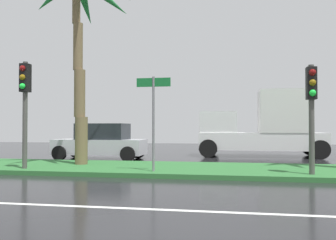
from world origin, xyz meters
TOP-DOWN VIEW (x-y plane):
  - ground_plane at (0.00, 9.00)m, footprint 90.00×42.00m
  - near_lane_divider_stripe at (0.00, 2.00)m, footprint 81.00×0.14m
  - median_strip at (0.00, 8.00)m, footprint 85.50×4.00m
  - palm_tree_mid_left at (-5.14, 8.33)m, footprint 4.76×4.74m
  - traffic_signal_median_left at (-6.21, 6.59)m, footprint 0.28×0.43m
  - traffic_signal_median_right at (3.02, 6.68)m, footprint 0.28×0.43m
  - street_name_sign at (-1.76, 6.62)m, footprint 1.10×0.08m
  - car_in_traffic_leading at (-5.55, 12.05)m, footprint 4.30×2.02m
  - box_truck_lead at (2.22, 15.19)m, footprint 6.40×2.64m

SIDE VIEW (x-z plane):
  - ground_plane at x=0.00m, z-range -0.10..0.00m
  - near_lane_divider_stripe at x=0.00m, z-range 0.00..0.01m
  - median_strip at x=0.00m, z-range 0.00..0.15m
  - car_in_traffic_leading at x=-5.55m, z-range -0.03..1.69m
  - box_truck_lead at x=2.22m, z-range -0.18..3.28m
  - street_name_sign at x=-1.76m, z-range 0.58..3.58m
  - traffic_signal_median_right at x=3.02m, z-range 0.76..4.01m
  - traffic_signal_median_left at x=-6.21m, z-range 0.83..4.45m
  - palm_tree_mid_left at x=-5.14m, z-range 2.47..10.16m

